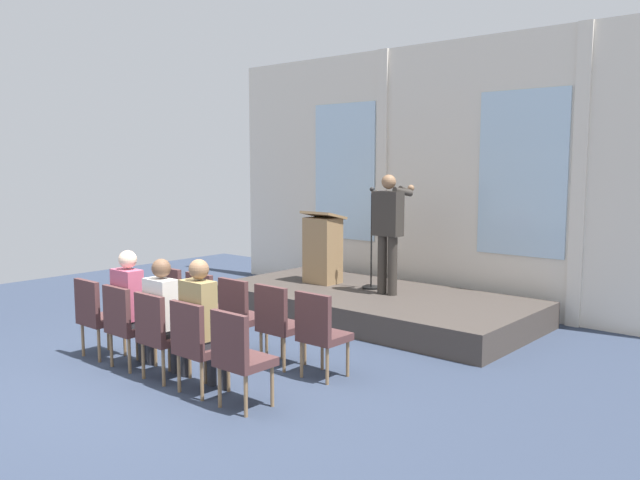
% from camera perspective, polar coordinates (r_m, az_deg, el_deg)
% --- Properties ---
extents(ground_plane, '(13.79, 13.79, 0.00)m').
position_cam_1_polar(ground_plane, '(7.13, -14.48, -12.08)').
color(ground_plane, '#2D384C').
extents(rear_partition, '(8.26, 0.14, 4.18)m').
position_cam_1_polar(rear_partition, '(10.66, 9.47, 5.68)').
color(rear_partition, silver).
rests_on(rear_partition, ground).
extents(stage_platform, '(4.75, 2.31, 0.37)m').
position_cam_1_polar(stage_platform, '(9.70, 4.60, -5.70)').
color(stage_platform, '#3F3833').
rests_on(stage_platform, ground).
extents(speaker, '(0.52, 0.69, 1.75)m').
position_cam_1_polar(speaker, '(9.40, 6.07, 1.32)').
color(speaker, '#332D28').
rests_on(speaker, stage_platform).
extents(mic_stand, '(0.28, 0.28, 1.55)m').
position_cam_1_polar(mic_stand, '(9.90, 4.55, -2.37)').
color(mic_stand, black).
rests_on(mic_stand, stage_platform).
extents(lectern, '(0.60, 0.48, 1.16)m').
position_cam_1_polar(lectern, '(10.30, 0.24, -0.77)').
color(lectern, '#93724C').
rests_on(lectern, stage_platform).
extents(chair_r0_c0, '(0.46, 0.44, 0.94)m').
position_cam_1_polar(chair_r0_c0, '(8.66, -12.58, -5.01)').
color(chair_r0_c0, olive).
rests_on(chair_r0_c0, ground).
extents(chair_r0_c1, '(0.46, 0.44, 0.94)m').
position_cam_1_polar(chair_r0_c1, '(8.18, -9.97, -5.64)').
color(chair_r0_c1, olive).
rests_on(chair_r0_c1, ground).
extents(chair_r0_c2, '(0.46, 0.44, 0.94)m').
position_cam_1_polar(chair_r0_c2, '(7.71, -7.04, -6.34)').
color(chair_r0_c2, olive).
rests_on(chair_r0_c2, ground).
extents(chair_r0_c3, '(0.46, 0.44, 0.94)m').
position_cam_1_polar(chair_r0_c3, '(7.28, -3.73, -7.10)').
color(chair_r0_c3, olive).
rests_on(chair_r0_c3, ground).
extents(chair_r0_c4, '(0.46, 0.44, 0.94)m').
position_cam_1_polar(chair_r0_c4, '(6.87, -0.01, -7.93)').
color(chair_r0_c4, olive).
rests_on(chair_r0_c4, ground).
extents(chair_r1_c0, '(0.46, 0.44, 0.94)m').
position_cam_1_polar(chair_r1_c0, '(8.05, -19.15, -6.11)').
color(chair_r1_c0, olive).
rests_on(chair_r1_c0, ground).
extents(chair_r1_c1, '(0.46, 0.44, 0.94)m').
position_cam_1_polar(chair_r1_c1, '(7.53, -16.77, -6.91)').
color(chair_r1_c1, olive).
rests_on(chair_r1_c1, ground).
extents(audience_r1_c1, '(0.36, 0.39, 1.33)m').
position_cam_1_polar(audience_r1_c1, '(7.53, -16.30, -5.32)').
color(audience_r1_c1, '#2D2D33').
rests_on(audience_r1_c1, ground).
extents(chair_r1_c2, '(0.46, 0.44, 0.94)m').
position_cam_1_polar(chair_r1_c2, '(7.03, -14.03, -7.80)').
color(chair_r1_c2, olive).
rests_on(chair_r1_c2, ground).
extents(audience_r1_c2, '(0.36, 0.39, 1.29)m').
position_cam_1_polar(audience_r1_c2, '(7.03, -13.51, -6.22)').
color(audience_r1_c2, '#2D2D33').
rests_on(audience_r1_c2, ground).
extents(chair_r1_c3, '(0.46, 0.44, 0.94)m').
position_cam_1_polar(chair_r1_c3, '(6.54, -10.86, -8.80)').
color(chair_r1_c3, olive).
rests_on(chair_r1_c3, ground).
extents(audience_r1_c3, '(0.36, 0.39, 1.35)m').
position_cam_1_polar(audience_r1_c3, '(6.54, -10.34, -6.88)').
color(audience_r1_c3, '#2D2D33').
rests_on(audience_r1_c3, ground).
extents(chair_r1_c4, '(0.46, 0.44, 0.94)m').
position_cam_1_polar(chair_r1_c4, '(6.08, -7.17, -9.93)').
color(chair_r1_c4, olive).
rests_on(chair_r1_c4, ground).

